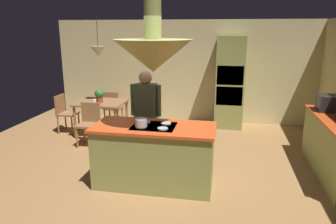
% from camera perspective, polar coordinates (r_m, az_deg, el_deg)
% --- Properties ---
extents(ground, '(8.16, 8.16, 0.00)m').
position_cam_1_polar(ground, '(5.19, -1.94, -11.80)').
color(ground, '#9E7042').
extents(wall_back, '(6.80, 0.10, 2.55)m').
position_cam_1_polar(wall_back, '(8.11, 3.33, 7.35)').
color(wall_back, beige).
rests_on(wall_back, ground).
extents(kitchen_island, '(1.82, 0.83, 0.96)m').
position_cam_1_polar(kitchen_island, '(4.82, -2.52, -7.82)').
color(kitchen_island, '#8C934C').
rests_on(kitchen_island, ground).
extents(oven_tower, '(0.66, 0.62, 2.19)m').
position_cam_1_polar(oven_tower, '(7.67, 11.12, 5.28)').
color(oven_tower, '#8C934C').
rests_on(oven_tower, ground).
extents(dining_table, '(1.05, 0.88, 0.76)m').
position_cam_1_polar(dining_table, '(7.18, -11.98, 1.04)').
color(dining_table, '#93643C').
rests_on(dining_table, ground).
extents(person_at_island, '(0.53, 0.22, 1.66)m').
position_cam_1_polar(person_at_island, '(5.36, -4.00, -0.07)').
color(person_at_island, tan).
rests_on(person_at_island, ground).
extents(range_hood, '(1.10, 1.10, 1.00)m').
position_cam_1_polar(range_hood, '(4.46, -2.74, 10.48)').
color(range_hood, '#8C934C').
extents(pendant_light_over_table, '(0.32, 0.32, 0.82)m').
position_cam_1_polar(pendant_light_over_table, '(7.00, -12.52, 10.67)').
color(pendant_light_over_table, beige).
extents(chair_facing_island, '(0.40, 0.40, 0.87)m').
position_cam_1_polar(chair_facing_island, '(6.64, -14.07, -1.58)').
color(chair_facing_island, '#93643C').
rests_on(chair_facing_island, ground).
extents(chair_by_back_wall, '(0.40, 0.40, 0.87)m').
position_cam_1_polar(chair_by_back_wall, '(7.81, -10.09, 1.09)').
color(chair_by_back_wall, '#93643C').
rests_on(chair_by_back_wall, ground).
extents(chair_at_corner, '(0.40, 0.40, 0.87)m').
position_cam_1_polar(chair_at_corner, '(7.61, -18.23, 0.19)').
color(chair_at_corner, '#93643C').
rests_on(chair_at_corner, ground).
extents(potted_plant_on_table, '(0.20, 0.20, 0.30)m').
position_cam_1_polar(potted_plant_on_table, '(7.04, -12.33, 3.02)').
color(potted_plant_on_table, '#99382D').
rests_on(potted_plant_on_table, dining_table).
extents(cup_on_table, '(0.07, 0.07, 0.09)m').
position_cam_1_polar(cup_on_table, '(6.97, -13.18, 1.82)').
color(cup_on_table, white).
rests_on(cup_on_table, dining_table).
extents(microwave_on_counter, '(0.46, 0.36, 0.28)m').
position_cam_1_polar(microwave_on_counter, '(6.16, 27.53, 1.41)').
color(microwave_on_counter, '#232326').
rests_on(microwave_on_counter, counter_run_right).
extents(cooking_pot_on_cooktop, '(0.18, 0.18, 0.12)m').
position_cam_1_polar(cooking_pot_on_cooktop, '(4.56, -4.93, -1.94)').
color(cooking_pot_on_cooktop, '#B2B2B7').
rests_on(cooking_pot_on_cooktop, kitchen_island).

